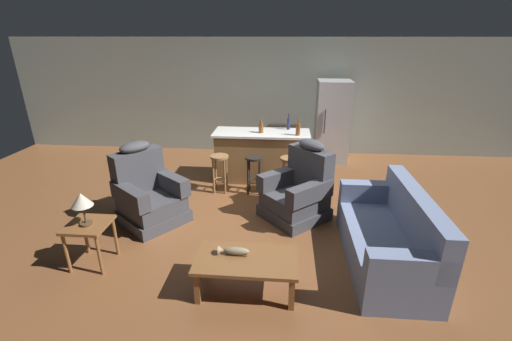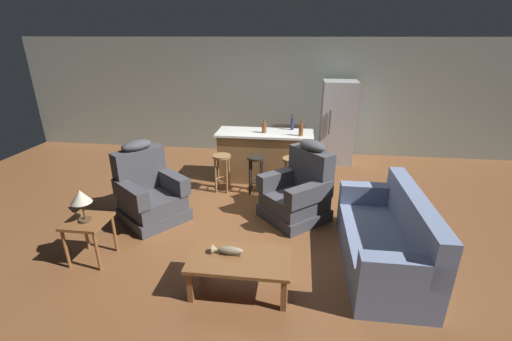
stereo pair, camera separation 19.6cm
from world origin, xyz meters
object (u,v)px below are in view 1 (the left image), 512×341
(coffee_table, at_px, (246,263))
(end_table, at_px, (89,231))
(kitchen_island, at_px, (262,156))
(bottle_short_amber, at_px, (261,128))
(recliner_near_lamp, at_px, (148,194))
(bar_stool_right, at_px, (289,169))
(recliner_near_island, at_px, (299,191))
(refrigerator, at_px, (332,122))
(fish_figurine, at_px, (233,251))
(bar_stool_left, at_px, (220,167))
(table_lamp, at_px, (82,201))
(bar_stool_middle, at_px, (254,168))
(bottle_tall_green, at_px, (289,123))
(couch, at_px, (389,238))
(bottle_wine_dark, at_px, (298,129))

(coffee_table, bearing_deg, end_table, 170.59)
(kitchen_island, xyz_separation_m, bottle_short_amber, (-0.01, -0.05, 0.56))
(recliner_near_lamp, height_order, bar_stool_right, recliner_near_lamp)
(recliner_near_island, xyz_separation_m, refrigerator, (0.77, 2.62, 0.46))
(fish_figurine, relative_size, bar_stool_left, 0.50)
(fish_figurine, bearing_deg, bottle_short_amber, 88.64)
(fish_figurine, height_order, end_table, end_table)
(recliner_near_island, height_order, end_table, recliner_near_island)
(table_lamp, height_order, kitchen_island, table_lamp)
(recliner_near_island, height_order, bar_stool_middle, recliner_near_island)
(recliner_near_lamp, distance_m, bottle_tall_green, 2.93)
(couch, relative_size, recliner_near_island, 1.59)
(bottle_tall_green, bearing_deg, couch, -65.53)
(coffee_table, relative_size, refrigerator, 0.62)
(table_lamp, bearing_deg, refrigerator, 50.90)
(kitchen_island, xyz_separation_m, bar_stool_right, (0.53, -0.63, -0.01))
(bar_stool_left, bearing_deg, end_table, -117.92)
(coffee_table, relative_size, table_lamp, 2.68)
(coffee_table, height_order, refrigerator, refrigerator)
(coffee_table, xyz_separation_m, bottle_short_amber, (-0.07, 3.11, 0.68))
(table_lamp, xyz_separation_m, kitchen_island, (1.86, 2.87, -0.39))
(bar_stool_middle, relative_size, refrigerator, 0.39)
(couch, bearing_deg, end_table, 5.30)
(bar_stool_left, height_order, bottle_short_amber, bottle_short_amber)
(end_table, distance_m, kitchen_island, 3.40)
(coffee_table, height_order, bar_stool_middle, bar_stool_middle)
(recliner_near_lamp, height_order, refrigerator, refrigerator)
(bar_stool_middle, bearing_deg, coffee_table, -86.70)
(table_lamp, distance_m, kitchen_island, 3.44)
(couch, distance_m, table_lamp, 3.66)
(bottle_wine_dark, bearing_deg, bar_stool_right, -106.56)
(refrigerator, bearing_deg, table_lamp, -129.10)
(couch, relative_size, bottle_short_amber, 7.76)
(bar_stool_left, distance_m, bottle_wine_dark, 1.56)
(recliner_near_island, bearing_deg, fish_figurine, 23.76)
(bar_stool_left, height_order, bar_stool_middle, same)
(table_lamp, relative_size, bar_stool_right, 0.60)
(end_table, xyz_separation_m, refrigerator, (3.31, 4.04, 0.42))
(recliner_near_lamp, relative_size, refrigerator, 0.68)
(bar_stool_left, bearing_deg, table_lamp, -117.59)
(bar_stool_right, height_order, refrigerator, refrigerator)
(recliner_near_lamp, relative_size, bar_stool_left, 1.76)
(bar_stool_middle, height_order, bottle_tall_green, bottle_tall_green)
(kitchen_island, distance_m, bottle_wine_dark, 0.90)
(coffee_table, height_order, bottle_short_amber, bottle_short_amber)
(refrigerator, bearing_deg, bottle_short_amber, -139.34)
(fish_figurine, height_order, recliner_near_lamp, recliner_near_lamp)
(bottle_tall_green, bearing_deg, kitchen_island, -154.43)
(couch, relative_size, bar_stool_middle, 2.80)
(bar_stool_left, xyz_separation_m, bottle_short_amber, (0.68, 0.58, 0.57))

